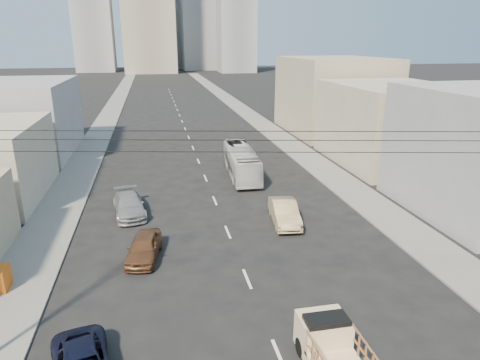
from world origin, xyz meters
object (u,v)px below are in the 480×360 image
object	(u,v)px
sedan_brown	(144,247)
flatbed_pickup	(334,350)
sedan_tan	(284,212)
sedan_grey	(129,205)
city_bus	(241,162)

from	to	relation	value
sedan_brown	flatbed_pickup	bearing A→B (deg)	-46.19
sedan_tan	sedan_grey	size ratio (longest dim) A/B	0.94
flatbed_pickup	sedan_grey	bearing A→B (deg)	114.89
flatbed_pickup	sedan_tan	world-z (taller)	flatbed_pickup
sedan_tan	sedan_brown	bearing A→B (deg)	-153.93
city_bus	sedan_brown	world-z (taller)	city_bus
city_bus	sedan_tan	bearing A→B (deg)	-83.39
flatbed_pickup	sedan_tan	size ratio (longest dim) A/B	0.93
flatbed_pickup	sedan_brown	distance (m)	12.89
city_bus	sedan_tan	distance (m)	11.44
flatbed_pickup	sedan_grey	distance (m)	19.60
sedan_grey	sedan_tan	bearing A→B (deg)	-27.20
city_bus	flatbed_pickup	bearing A→B (deg)	-90.77
flatbed_pickup	sedan_brown	bearing A→B (deg)	123.50
sedan_brown	sedan_grey	bearing A→B (deg)	109.46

